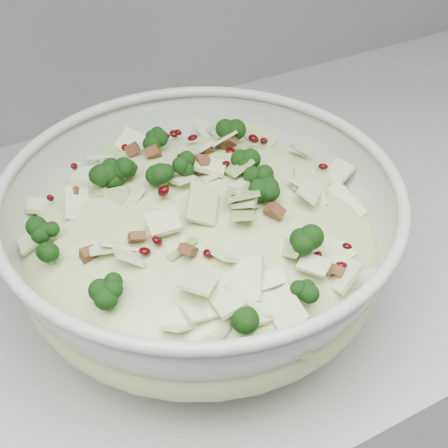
# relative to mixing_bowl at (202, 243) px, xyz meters

# --- Properties ---
(mixing_bowl) EXTENTS (0.41, 0.41, 0.14)m
(mixing_bowl) POSITION_rel_mixing_bowl_xyz_m (0.00, 0.00, 0.00)
(mixing_bowl) COLOR #ADBEAF
(mixing_bowl) RESTS_ON counter
(salad) EXTENTS (0.39, 0.39, 0.14)m
(salad) POSITION_rel_mixing_bowl_xyz_m (0.00, 0.00, 0.02)
(salad) COLOR beige
(salad) RESTS_ON mixing_bowl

